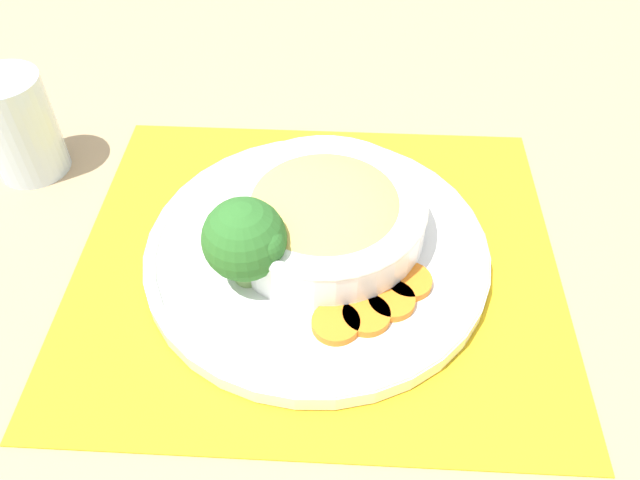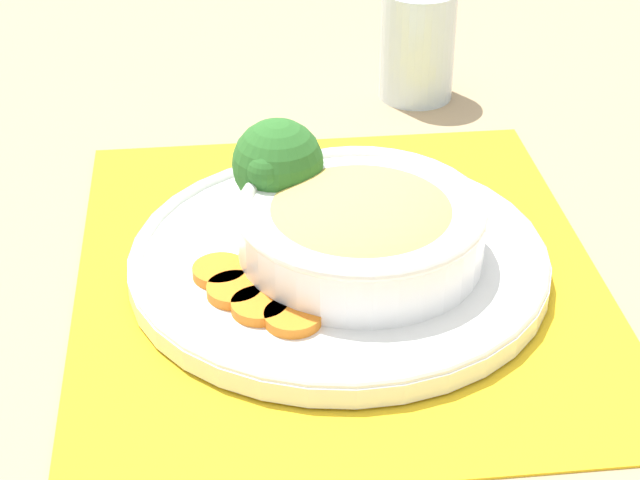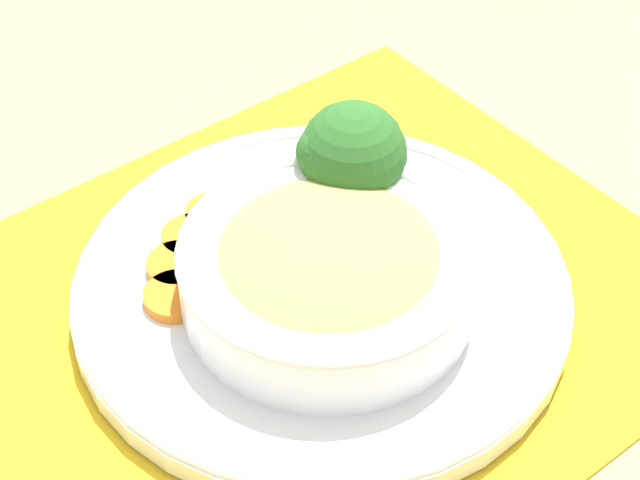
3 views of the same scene
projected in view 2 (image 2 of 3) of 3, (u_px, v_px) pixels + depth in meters
ground_plane at (339, 275)px, 0.83m from camera, size 4.00×4.00×0.00m
placemat at (339, 273)px, 0.82m from camera, size 0.47×0.42×0.00m
plate at (339, 258)px, 0.82m from camera, size 0.32×0.32×0.02m
bowl at (361, 225)px, 0.80m from camera, size 0.19×0.19×0.06m
broccoli_floret at (277, 165)px, 0.83m from camera, size 0.07×0.07×0.08m
carrot_slice_near at (220, 271)px, 0.79m from camera, size 0.04×0.04×0.01m
carrot_slice_middle at (235, 290)px, 0.77m from camera, size 0.04×0.04×0.01m
carrot_slice_far at (260, 306)px, 0.75m from camera, size 0.04×0.04×0.01m
carrot_slice_extra at (293, 317)px, 0.74m from camera, size 0.04×0.04×0.01m
water_glass at (417, 50)px, 1.08m from camera, size 0.08×0.08×0.11m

